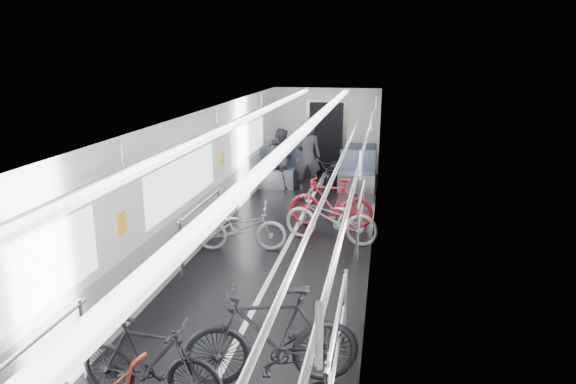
{
  "coord_description": "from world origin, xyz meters",
  "views": [
    {
      "loc": [
        1.64,
        -7.46,
        3.39
      ],
      "look_at": [
        0.0,
        1.15,
        0.97
      ],
      "focal_mm": 32.0,
      "sensor_mm": 36.0,
      "label": 1
    }
  ],
  "objects_px": {
    "bike_right_mid": "(331,218)",
    "person_standing": "(308,157)",
    "bike_right_far": "(331,203)",
    "person_seated": "(281,158)",
    "bike_left_far": "(241,227)",
    "bike_aisle": "(332,175)",
    "bike_left_mid": "(150,361)",
    "bike_right_near": "(272,337)"
  },
  "relations": [
    {
      "from": "bike_right_far",
      "to": "bike_right_mid",
      "type": "bearing_deg",
      "value": 9.71
    },
    {
      "from": "bike_left_mid",
      "to": "bike_left_far",
      "type": "bearing_deg",
      "value": 7.9
    },
    {
      "from": "bike_right_near",
      "to": "person_standing",
      "type": "relative_size",
      "value": 1.04
    },
    {
      "from": "bike_right_near",
      "to": "person_seated",
      "type": "bearing_deg",
      "value": 175.73
    },
    {
      "from": "bike_left_far",
      "to": "person_standing",
      "type": "relative_size",
      "value": 0.89
    },
    {
      "from": "person_standing",
      "to": "bike_right_mid",
      "type": "bearing_deg",
      "value": 99.51
    },
    {
      "from": "bike_left_mid",
      "to": "bike_right_mid",
      "type": "distance_m",
      "value": 4.95
    },
    {
      "from": "bike_right_far",
      "to": "person_standing",
      "type": "bearing_deg",
      "value": -158.17
    },
    {
      "from": "person_seated",
      "to": "bike_right_mid",
      "type": "bearing_deg",
      "value": 132.5
    },
    {
      "from": "bike_right_near",
      "to": "person_seated",
      "type": "xyz_separation_m",
      "value": [
        -1.52,
        7.9,
        0.21
      ]
    },
    {
      "from": "bike_right_far",
      "to": "person_seated",
      "type": "xyz_separation_m",
      "value": [
        -1.58,
        2.82,
        0.26
      ]
    },
    {
      "from": "bike_right_far",
      "to": "person_seated",
      "type": "relative_size",
      "value": 1.1
    },
    {
      "from": "bike_left_mid",
      "to": "person_standing",
      "type": "xyz_separation_m",
      "value": [
        0.31,
        8.21,
        0.42
      ]
    },
    {
      "from": "bike_right_near",
      "to": "bike_aisle",
      "type": "distance_m",
      "value": 7.69
    },
    {
      "from": "bike_right_near",
      "to": "person_seated",
      "type": "distance_m",
      "value": 8.04
    },
    {
      "from": "bike_right_mid",
      "to": "person_standing",
      "type": "distance_m",
      "value": 3.58
    },
    {
      "from": "bike_right_near",
      "to": "bike_right_far",
      "type": "bearing_deg",
      "value": 164.12
    },
    {
      "from": "bike_right_far",
      "to": "bike_aisle",
      "type": "bearing_deg",
      "value": -170.86
    },
    {
      "from": "bike_left_mid",
      "to": "bike_aisle",
      "type": "xyz_separation_m",
      "value": [
        0.92,
        8.21,
        -0.02
      ]
    },
    {
      "from": "bike_aisle",
      "to": "person_seated",
      "type": "relative_size",
      "value": 1.1
    },
    {
      "from": "person_standing",
      "to": "bike_left_mid",
      "type": "bearing_deg",
      "value": 81.89
    },
    {
      "from": "bike_aisle",
      "to": "person_seated",
      "type": "distance_m",
      "value": 1.38
    },
    {
      "from": "bike_right_mid",
      "to": "bike_right_far",
      "type": "relative_size",
      "value": 1.04
    },
    {
      "from": "bike_aisle",
      "to": "person_standing",
      "type": "distance_m",
      "value": 0.75
    },
    {
      "from": "bike_right_near",
      "to": "bike_right_mid",
      "type": "bearing_deg",
      "value": 162.82
    },
    {
      "from": "bike_right_mid",
      "to": "person_standing",
      "type": "xyz_separation_m",
      "value": [
        -0.95,
        3.42,
        0.42
      ]
    },
    {
      "from": "bike_right_mid",
      "to": "bike_right_far",
      "type": "height_order",
      "value": "bike_right_far"
    },
    {
      "from": "bike_right_near",
      "to": "bike_right_mid",
      "type": "height_order",
      "value": "bike_right_near"
    },
    {
      "from": "bike_right_far",
      "to": "person_standing",
      "type": "relative_size",
      "value": 0.95
    },
    {
      "from": "bike_right_mid",
      "to": "bike_right_far",
      "type": "distance_m",
      "value": 0.81
    },
    {
      "from": "person_standing",
      "to": "person_seated",
      "type": "distance_m",
      "value": 0.76
    },
    {
      "from": "bike_aisle",
      "to": "bike_right_far",
      "type": "bearing_deg",
      "value": -74.27
    },
    {
      "from": "bike_right_near",
      "to": "bike_aisle",
      "type": "relative_size",
      "value": 1.09
    },
    {
      "from": "person_standing",
      "to": "bike_aisle",
      "type": "bearing_deg",
      "value": 174.05
    },
    {
      "from": "bike_right_near",
      "to": "bike_aisle",
      "type": "xyz_separation_m",
      "value": [
        -0.19,
        7.69,
        -0.11
      ]
    },
    {
      "from": "bike_right_far",
      "to": "person_seated",
      "type": "height_order",
      "value": "person_seated"
    },
    {
      "from": "bike_left_mid",
      "to": "person_seated",
      "type": "relative_size",
      "value": 1.01
    },
    {
      "from": "bike_right_near",
      "to": "person_standing",
      "type": "height_order",
      "value": "person_standing"
    },
    {
      "from": "bike_left_mid",
      "to": "bike_left_far",
      "type": "xyz_separation_m",
      "value": [
        -0.24,
        4.11,
        -0.05
      ]
    },
    {
      "from": "bike_left_mid",
      "to": "bike_right_near",
      "type": "relative_size",
      "value": 0.84
    },
    {
      "from": "bike_left_far",
      "to": "bike_aisle",
      "type": "height_order",
      "value": "bike_aisle"
    },
    {
      "from": "bike_left_far",
      "to": "bike_right_mid",
      "type": "bearing_deg",
      "value": -75.96
    }
  ]
}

